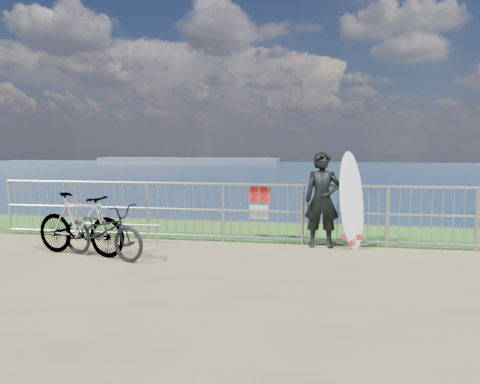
% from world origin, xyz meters
% --- Properties ---
extents(grass_strip, '(120.00, 120.00, 0.00)m').
position_xyz_m(grass_strip, '(0.00, 2.70, 0.01)').
color(grass_strip, '#266A1D').
rests_on(grass_strip, ground).
extents(seascape, '(260.00, 260.00, 5.00)m').
position_xyz_m(seascape, '(-43.75, 147.49, -4.03)').
color(seascape, brown).
rests_on(seascape, ground).
extents(railing, '(10.06, 0.10, 1.13)m').
position_xyz_m(railing, '(0.02, 1.60, 0.58)').
color(railing, '#979A9F').
rests_on(railing, ground).
extents(surfer, '(0.65, 0.45, 1.71)m').
position_xyz_m(surfer, '(1.35, 1.45, 0.86)').
color(surfer, black).
rests_on(surfer, ground).
extents(surfboard, '(0.58, 0.55, 1.74)m').
position_xyz_m(surfboard, '(1.86, 1.44, 0.80)').
color(surfboard, white).
rests_on(surfboard, ground).
extents(bicycle_near, '(1.81, 1.12, 0.90)m').
position_xyz_m(bicycle_near, '(-2.16, 0.01, 0.45)').
color(bicycle_near, black).
rests_on(bicycle_near, ground).
extents(bicycle_far, '(1.81, 0.83, 1.05)m').
position_xyz_m(bicycle_far, '(-2.61, 0.12, 0.52)').
color(bicycle_far, black).
rests_on(bicycle_far, ground).
extents(bike_rack, '(1.80, 0.05, 0.37)m').
position_xyz_m(bike_rack, '(-2.47, 1.16, 0.31)').
color(bike_rack, '#979A9F').
rests_on(bike_rack, ground).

